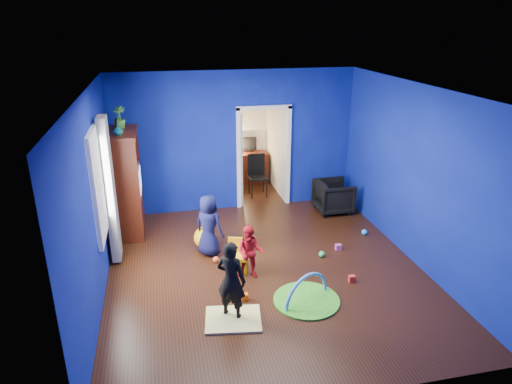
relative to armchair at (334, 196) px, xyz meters
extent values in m
cube|color=black|center=(-1.96, -2.07, -0.33)|extent=(5.00, 5.50, 0.01)
cube|color=white|center=(-1.96, -2.07, 2.57)|extent=(5.00, 5.50, 0.01)
cube|color=navy|center=(-1.96, 0.68, 1.12)|extent=(5.00, 0.02, 2.90)
cube|color=navy|center=(-1.96, -4.82, 1.12)|extent=(5.00, 0.02, 2.90)
cube|color=navy|center=(-4.46, -2.07, 1.12)|extent=(0.02, 5.50, 2.90)
cube|color=navy|center=(0.54, -2.07, 1.12)|extent=(0.02, 5.50, 2.90)
imported|color=black|center=(0.00, 0.00, 0.00)|extent=(0.74, 0.72, 0.67)
imported|color=black|center=(-2.70, -3.14, 0.23)|extent=(0.50, 0.46, 1.14)
imported|color=#0E1436|center=(-2.78, -1.31, 0.21)|extent=(0.63, 0.61, 1.09)
imported|color=red|center=(-2.25, -2.19, 0.10)|extent=(0.51, 0.46, 0.87)
imported|color=#0C6165|center=(-4.17, -0.37, 1.71)|extent=(0.18, 0.18, 0.17)
imported|color=green|center=(-4.17, 0.15, 1.83)|extent=(0.27, 0.27, 0.40)
cube|color=#3A1609|center=(-4.17, -0.07, 0.65)|extent=(0.58, 1.14, 1.96)
cube|color=silver|center=(-4.13, -0.07, 0.69)|extent=(0.46, 0.70, 0.54)
cube|color=#F2E07A|center=(-2.70, -3.24, -0.32)|extent=(0.83, 0.70, 0.03)
sphere|color=yellow|center=(-2.83, -1.06, -0.14)|extent=(0.40, 0.40, 0.40)
cube|color=yellow|center=(-2.40, -1.99, -0.08)|extent=(0.35, 0.35, 0.50)
cylinder|color=#308F20|center=(-1.58, -3.02, -0.32)|extent=(0.96, 0.96, 0.03)
torus|color=#3F8CD8|center=(-1.58, -3.02, -0.31)|extent=(0.78, 0.45, 0.86)
cube|color=white|center=(-4.45, -1.72, 1.22)|extent=(0.03, 0.95, 1.55)
cube|color=slate|center=(-4.33, -1.17, 0.92)|extent=(0.14, 0.42, 2.40)
cube|color=white|center=(-1.36, 0.68, 0.72)|extent=(1.16, 0.10, 2.10)
cube|color=#3D140A|center=(-1.36, 2.19, 0.04)|extent=(0.88, 0.44, 0.75)
cube|color=black|center=(-1.36, 2.31, 0.62)|extent=(0.40, 0.05, 0.32)
sphere|color=#FFD88C|center=(-1.64, 2.25, 0.60)|extent=(0.14, 0.14, 0.14)
cube|color=black|center=(-1.36, 1.23, 0.13)|extent=(0.40, 0.40, 0.92)
cube|color=white|center=(-1.36, 2.30, 1.69)|extent=(0.88, 0.24, 0.04)
cube|color=red|center=(-0.73, -2.67, -0.28)|extent=(0.10, 0.08, 0.10)
sphere|color=#28ABE7|center=(0.17, -1.19, -0.28)|extent=(0.11, 0.11, 0.11)
cube|color=#E4590C|center=(-2.45, -2.80, -0.28)|extent=(0.10, 0.08, 0.10)
sphere|color=green|center=(-0.91, -1.83, -0.28)|extent=(0.11, 0.11, 0.11)
cube|color=#C84B9D|center=(-0.54, -1.65, -0.28)|extent=(0.10, 0.08, 0.10)
sphere|color=#D84824|center=(-2.71, -1.63, -0.28)|extent=(0.11, 0.11, 0.11)
camera|label=1|loc=(-3.49, -8.35, 3.52)|focal=32.00mm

